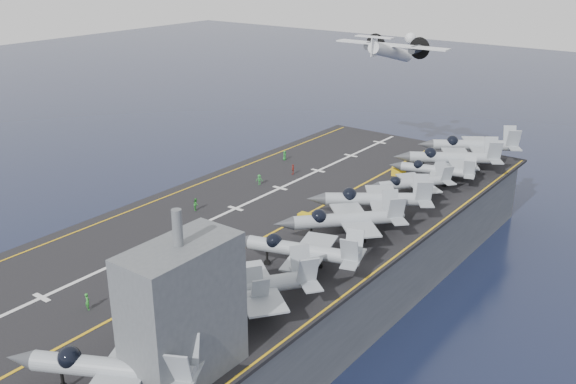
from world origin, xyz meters
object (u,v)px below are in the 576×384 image
Objects in this scene: tow_cart_a at (167,285)px; island_superstructure at (182,296)px; fighter_jet_0 at (112,367)px; transport_plane at (391,52)px.

island_superstructure is at bearing -36.59° from tow_cart_a.
tow_cart_a is at bearing 123.12° from fighter_jet_0.
fighter_jet_0 is at bearing -56.88° from tow_cart_a.
transport_plane is (-16.43, 77.35, 13.27)m from tow_cart_a.
transport_plane is at bearing 108.18° from island_superstructure.
transport_plane reaches higher than fighter_jet_0.
tow_cart_a is at bearing -78.01° from transport_plane.
fighter_jet_0 is 9.62× the size of tow_cart_a.
fighter_jet_0 is (-2.62, -5.36, -4.72)m from island_superstructure.
transport_plane is (-25.68, 91.54, 11.05)m from fighter_jet_0.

